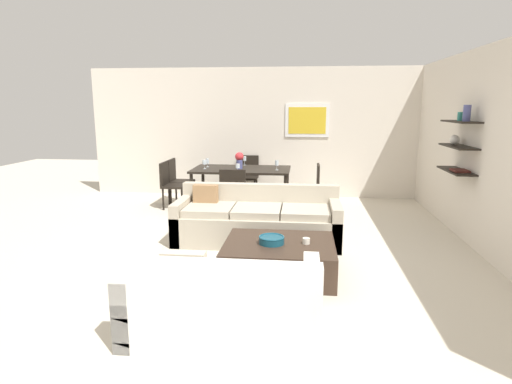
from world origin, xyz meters
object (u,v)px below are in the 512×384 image
(dining_chair_head, at_px, (248,174))
(wine_glass_right_near, at_px, (277,163))
(wine_glass_foot, at_px, (238,166))
(wine_glass_left_near, at_px, (205,162))
(coffee_table, at_px, (279,258))
(candle_jar, at_px, (306,241))
(dining_table, at_px, (241,172))
(dining_chair_left_near, at_px, (170,182))
(wine_glass_left_far, at_px, (208,161))
(dining_chair_right_near, at_px, (312,185))
(centerpiece_vase, at_px, (239,159))
(loveseat_white, at_px, (223,302))
(dining_chair_foot, at_px, (234,191))
(wine_glass_head, at_px, (245,159))
(sofa_beige, at_px, (257,221))
(dining_chair_left_far, at_px, (177,178))
(decorative_bowl, at_px, (272,240))

(dining_chair_head, relative_size, wine_glass_right_near, 4.81)
(wine_glass_foot, distance_m, wine_glass_left_near, 0.76)
(coffee_table, xyz_separation_m, candle_jar, (0.31, -0.00, 0.22))
(dining_table, height_order, wine_glass_left_near, wine_glass_left_near)
(dining_table, relative_size, dining_chair_left_near, 2.09)
(wine_glass_left_far, bearing_deg, dining_chair_right_near, -10.20)
(wine_glass_left_far, xyz_separation_m, centerpiece_vase, (0.65, -0.17, 0.07))
(loveseat_white, height_order, wine_glass_left_near, wine_glass_left_near)
(coffee_table, relative_size, dining_chair_foot, 1.43)
(dining_chair_foot, xyz_separation_m, wine_glass_right_near, (0.68, 0.80, 0.37))
(dining_chair_right_near, height_order, dining_chair_foot, same)
(wine_glass_left_near, bearing_deg, wine_glass_head, 40.69)
(sofa_beige, height_order, wine_glass_head, wine_glass_head)
(dining_chair_foot, relative_size, wine_glass_head, 4.96)
(loveseat_white, relative_size, dining_chair_head, 1.84)
(dining_chair_right_near, height_order, dining_chair_left_far, same)
(decorative_bowl, distance_m, wine_glass_head, 3.88)
(candle_jar, bearing_deg, loveseat_white, -117.18)
(loveseat_white, relative_size, decorative_bowl, 5.50)
(loveseat_white, relative_size, wine_glass_left_near, 9.54)
(dining_chair_left_far, relative_size, dining_chair_left_near, 1.00)
(dining_table, distance_m, dining_chair_head, 0.94)
(decorative_bowl, height_order, dining_chair_left_near, dining_chair_left_near)
(dining_chair_left_near, height_order, wine_glass_left_far, wine_glass_left_far)
(wine_glass_head, distance_m, wine_glass_left_far, 0.76)
(dining_chair_right_near, distance_m, dining_chair_left_near, 2.65)
(wine_glass_left_far, bearing_deg, loveseat_white, -76.01)
(coffee_table, height_order, wine_glass_foot, wine_glass_foot)
(dining_chair_foot, height_order, wine_glass_head, wine_glass_head)
(decorative_bowl, distance_m, dining_chair_head, 4.31)
(sofa_beige, height_order, wine_glass_foot, wine_glass_foot)
(wine_glass_left_near, bearing_deg, centerpiece_vase, 7.20)
(dining_chair_left_near, relative_size, wine_glass_right_near, 4.81)
(loveseat_white, height_order, wine_glass_foot, wine_glass_foot)
(coffee_table, height_order, dining_chair_head, dining_chair_head)
(dining_chair_right_near, distance_m, wine_glass_left_far, 2.07)
(dining_chair_right_near, distance_m, dining_chair_head, 1.76)
(sofa_beige, height_order, coffee_table, sofa_beige)
(wine_glass_left_far, bearing_deg, wine_glass_head, 25.81)
(dining_chair_left_far, relative_size, wine_glass_foot, 5.75)
(sofa_beige, bearing_deg, dining_chair_left_far, 128.79)
(loveseat_white, height_order, candle_jar, loveseat_white)
(loveseat_white, distance_m, wine_glass_foot, 4.25)
(wine_glass_left_far, bearing_deg, sofa_beige, -61.26)
(decorative_bowl, bearing_deg, sofa_beige, 103.60)
(decorative_bowl, bearing_deg, dining_chair_right_near, 80.71)
(dining_chair_left_far, distance_m, dining_chair_foot, 1.76)
(wine_glass_right_near, bearing_deg, dining_chair_head, 122.90)
(candle_jar, bearing_deg, wine_glass_right_near, 99.65)
(centerpiece_vase, bearing_deg, decorative_bowl, -75.35)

